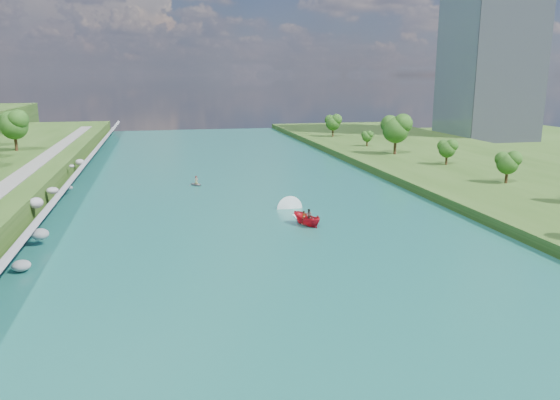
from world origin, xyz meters
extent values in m
plane|color=#2D5119|center=(0.00, 0.00, 0.00)|extent=(260.00, 260.00, 0.00)
cube|color=#185B59|center=(0.00, 20.00, 0.05)|extent=(55.00, 240.00, 0.10)
cube|color=slate|center=(-25.85, 20.00, 1.80)|extent=(3.54, 236.00, 4.05)
ellipsoid|color=gray|center=(-24.98, 2.84, 0.71)|extent=(1.74, 1.80, 1.03)
ellipsoid|color=gray|center=(-24.93, 11.45, 1.33)|extent=(1.90, 1.83, 1.26)
ellipsoid|color=gray|center=(-26.97, 20.52, 2.89)|extent=(1.75, 2.05, 1.35)
ellipsoid|color=gray|center=(-26.53, 29.17, 2.66)|extent=(1.63, 1.64, 0.96)
ellipsoid|color=gray|center=(-25.75, 38.56, 1.14)|extent=(1.00, 0.99, 0.64)
ellipsoid|color=gray|center=(-26.68, 48.40, 3.03)|extent=(0.91, 1.00, 0.55)
ellipsoid|color=gray|center=(-26.40, 56.48, 2.47)|extent=(1.62, 1.57, 1.13)
cube|color=gray|center=(82.50, 95.00, 30.00)|extent=(22.00, 22.00, 60.00)
ellipsoid|color=#194913|center=(-39.85, 67.77, 8.29)|extent=(5.75, 5.75, 9.59)
ellipsoid|color=#194913|center=(42.27, 25.47, 4.55)|extent=(3.67, 3.67, 6.11)
ellipsoid|color=#194913|center=(42.25, 44.35, 4.40)|extent=(3.48, 3.48, 5.81)
ellipsoid|color=#194913|center=(38.55, 59.97, 6.60)|extent=(6.12, 6.12, 10.20)
ellipsoid|color=#194913|center=(37.65, 74.21, 3.72)|extent=(2.66, 2.66, 4.44)
ellipsoid|color=#194913|center=(36.02, 96.24, 5.16)|extent=(4.40, 4.40, 7.33)
imported|color=red|center=(5.79, 12.89, 0.95)|extent=(3.51, 4.68, 1.71)
imported|color=#66605B|center=(5.39, 12.49, 1.25)|extent=(0.69, 0.57, 1.60)
imported|color=#66605B|center=(6.29, 13.39, 1.25)|extent=(0.98, 0.97, 1.60)
cube|color=white|center=(5.79, 15.89, 0.13)|extent=(0.90, 5.00, 0.06)
imported|color=gray|center=(-5.83, 41.33, 0.37)|extent=(2.86, 3.16, 0.54)
imported|color=#66605B|center=(-5.83, 41.33, 1.04)|extent=(0.79, 0.64, 1.39)
camera|label=1|loc=(-11.52, -50.40, 18.37)|focal=35.00mm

